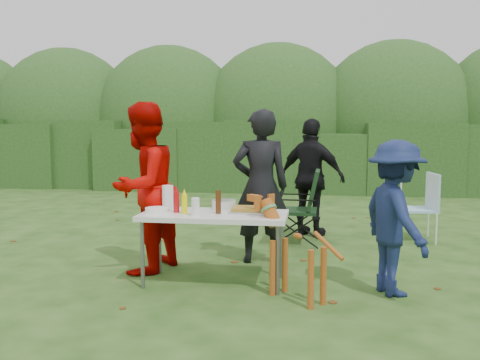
# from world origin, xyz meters

# --- Properties ---
(ground) EXTENTS (80.00, 80.00, 0.00)m
(ground) POSITION_xyz_m (0.00, 0.00, 0.00)
(ground) COLOR #1E4211
(hedge_row) EXTENTS (22.00, 1.40, 1.70)m
(hedge_row) POSITION_xyz_m (0.00, 8.00, 0.85)
(hedge_row) COLOR #23471C
(hedge_row) RESTS_ON ground
(shrub_backdrop) EXTENTS (20.00, 2.60, 3.20)m
(shrub_backdrop) POSITION_xyz_m (0.00, 9.60, 1.60)
(shrub_backdrop) COLOR #3D6628
(shrub_backdrop) RESTS_ON ground
(folding_table) EXTENTS (1.50, 0.70, 0.74)m
(folding_table) POSITION_xyz_m (0.07, 0.14, 0.69)
(folding_table) COLOR silver
(folding_table) RESTS_ON ground
(person_cook) EXTENTS (0.74, 0.56, 1.84)m
(person_cook) POSITION_xyz_m (0.45, 1.04, 0.92)
(person_cook) COLOR black
(person_cook) RESTS_ON ground
(person_red_jacket) EXTENTS (0.94, 1.08, 1.90)m
(person_red_jacket) POSITION_xyz_m (-0.80, 0.46, 0.95)
(person_red_jacket) COLOR #B40400
(person_red_jacket) RESTS_ON ground
(person_black_puffy) EXTENTS (1.11, 0.81, 1.75)m
(person_black_puffy) POSITION_xyz_m (1.04, 2.61, 0.87)
(person_black_puffy) COLOR black
(person_black_puffy) RESTS_ON ground
(child) EXTENTS (0.87, 1.11, 1.50)m
(child) POSITION_xyz_m (1.87, 0.07, 0.75)
(child) COLOR #142049
(child) RESTS_ON ground
(dog) EXTENTS (1.00, 0.94, 0.93)m
(dog) POSITION_xyz_m (0.95, -0.26, 0.46)
(dog) COLOR #9B4D18
(dog) RESTS_ON ground
(camping_chair) EXTENTS (0.67, 0.67, 1.05)m
(camping_chair) POSITION_xyz_m (0.84, 2.08, 0.52)
(camping_chair) COLOR #163217
(camping_chair) RESTS_ON ground
(lawn_chair) EXTENTS (0.64, 0.64, 0.98)m
(lawn_chair) POSITION_xyz_m (2.52, 2.55, 0.49)
(lawn_chair) COLOR teal
(lawn_chair) RESTS_ON ground
(food_tray) EXTENTS (0.45, 0.30, 0.02)m
(food_tray) POSITION_xyz_m (0.46, 0.23, 0.75)
(food_tray) COLOR #B7B7BA
(food_tray) RESTS_ON folding_table
(focaccia_bread) EXTENTS (0.40, 0.26, 0.04)m
(focaccia_bread) POSITION_xyz_m (0.46, 0.23, 0.78)
(focaccia_bread) COLOR olive
(focaccia_bread) RESTS_ON food_tray
(mustard_bottle) EXTENTS (0.06, 0.06, 0.20)m
(mustard_bottle) POSITION_xyz_m (-0.22, 0.06, 0.84)
(mustard_bottle) COLOR #F1EB07
(mustard_bottle) RESTS_ON folding_table
(ketchup_bottle) EXTENTS (0.06, 0.06, 0.22)m
(ketchup_bottle) POSITION_xyz_m (-0.32, 0.12, 0.85)
(ketchup_bottle) COLOR #B80E14
(ketchup_bottle) RESTS_ON folding_table
(beer_bottle) EXTENTS (0.06, 0.06, 0.24)m
(beer_bottle) POSITION_xyz_m (0.12, 0.11, 0.86)
(beer_bottle) COLOR #47230F
(beer_bottle) RESTS_ON folding_table
(paper_towel_roll) EXTENTS (0.12, 0.12, 0.26)m
(paper_towel_roll) POSITION_xyz_m (-0.47, 0.29, 0.87)
(paper_towel_roll) COLOR white
(paper_towel_roll) RESTS_ON folding_table
(cup_stack) EXTENTS (0.08, 0.08, 0.18)m
(cup_stack) POSITION_xyz_m (-0.08, -0.05, 0.83)
(cup_stack) COLOR white
(cup_stack) RESTS_ON folding_table
(pasta_bowl) EXTENTS (0.26, 0.26, 0.10)m
(pasta_bowl) POSITION_xyz_m (0.13, 0.39, 0.79)
(pasta_bowl) COLOR silver
(pasta_bowl) RESTS_ON folding_table
(plate_stack) EXTENTS (0.24, 0.24, 0.05)m
(plate_stack) POSITION_xyz_m (-0.52, 0.08, 0.77)
(plate_stack) COLOR white
(plate_stack) RESTS_ON folding_table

